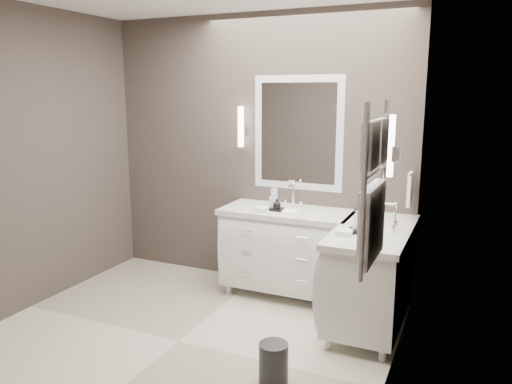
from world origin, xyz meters
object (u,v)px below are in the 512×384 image
at_px(waste_bin, 273,363).
at_px(vanity_back, 287,247).
at_px(towel_ladder, 373,196).
at_px(vanity_right, 372,271).

bearing_deg(waste_bin, vanity_back, 107.35).
bearing_deg(vanity_back, waste_bin, -72.65).
relative_size(vanity_back, towel_ladder, 1.38).
xyz_separation_m(vanity_right, towel_ladder, (0.23, -1.30, 0.91)).
bearing_deg(vanity_right, towel_ladder, -80.16).
bearing_deg(waste_bin, towel_ladder, -15.89).
height_order(vanity_back, vanity_right, same).
bearing_deg(towel_ladder, vanity_back, 124.10).
bearing_deg(vanity_back, towel_ladder, -55.90).
bearing_deg(vanity_right, waste_bin, -110.87).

